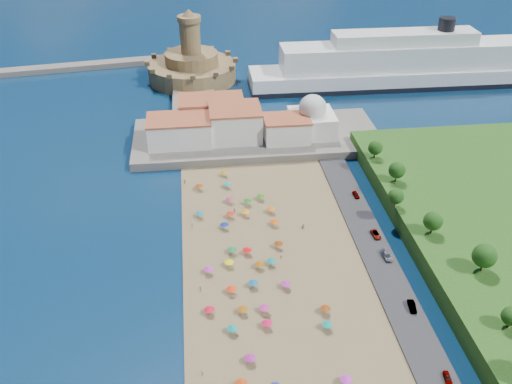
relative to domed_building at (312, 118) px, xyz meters
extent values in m
plane|color=#071938|center=(-30.00, -71.00, -8.97)|extent=(700.00, 700.00, 0.00)
cube|color=#59544C|center=(-20.00, 2.00, -7.47)|extent=(90.00, 36.00, 3.00)
cube|color=#59544C|center=(-42.00, 37.00, -7.77)|extent=(18.00, 70.00, 2.40)
cube|color=silver|center=(-48.00, -2.00, -1.47)|extent=(22.00, 14.00, 9.00)
cube|color=silver|center=(-28.00, 0.00, -0.47)|extent=(18.00, 16.00, 11.00)
cube|color=silver|center=(-10.00, -4.00, -1.97)|extent=(16.00, 12.00, 8.00)
cube|color=silver|center=(-36.00, 12.00, -0.97)|extent=(24.00, 14.00, 10.00)
cube|color=silver|center=(0.00, 0.00, -1.97)|extent=(16.00, 16.00, 8.00)
sphere|color=silver|center=(0.00, 0.00, 4.03)|extent=(10.00, 10.00, 10.00)
cylinder|color=silver|center=(0.00, 0.00, 7.83)|extent=(1.20, 1.20, 1.60)
cylinder|color=olive|center=(-42.00, 67.00, -4.97)|extent=(40.00, 40.00, 8.00)
cylinder|color=olive|center=(-42.00, 67.00, 1.53)|extent=(24.00, 24.00, 5.00)
cylinder|color=olive|center=(-42.00, 67.00, 11.03)|extent=(9.00, 9.00, 14.00)
cylinder|color=olive|center=(-42.00, 67.00, 19.23)|extent=(10.40, 10.40, 2.40)
cone|color=olive|center=(-42.00, 67.00, 21.93)|extent=(6.00, 6.00, 3.00)
cube|color=black|center=(50.64, 50.19, -7.88)|extent=(136.09, 21.68, 2.18)
cube|color=silver|center=(50.64, 50.19, -4.93)|extent=(135.08, 21.27, 8.09)
cube|color=silver|center=(50.64, 50.19, 4.51)|extent=(108.07, 17.37, 10.79)
cube|color=silver|center=(50.64, 50.19, 12.61)|extent=(63.08, 13.28, 5.40)
cylinder|color=black|center=(68.62, 50.00, 18.00)|extent=(7.19, 7.19, 5.40)
cylinder|color=gray|center=(-21.48, -46.09, -7.72)|extent=(0.07, 0.07, 2.00)
cone|color=orange|center=(-21.48, -46.09, -6.82)|extent=(2.50, 2.50, 0.60)
cylinder|color=gray|center=(-29.01, -92.45, -7.72)|extent=(0.07, 0.07, 2.00)
cone|color=#CE1044|center=(-29.01, -92.45, -6.82)|extent=(2.50, 2.50, 0.60)
cylinder|color=gray|center=(-24.89, -70.45, -7.72)|extent=(0.07, 0.07, 2.00)
cone|color=#0D776F|center=(-24.89, -70.45, -6.82)|extent=(2.50, 2.50, 0.60)
cylinder|color=gray|center=(-36.17, -79.95, -7.72)|extent=(0.07, 0.07, 2.00)
cone|color=#FF2F0B|center=(-36.17, -79.95, -6.82)|extent=(2.50, 2.50, 0.60)
cylinder|color=gray|center=(-34.70, -64.25, -7.72)|extent=(0.07, 0.07, 2.00)
cone|color=#15773A|center=(-34.70, -64.25, -6.82)|extent=(2.50, 2.50, 0.60)
cylinder|color=gray|center=(-33.98, -102.13, -7.72)|extent=(0.07, 0.07, 2.00)
cone|color=#9D2189|center=(-33.98, -102.13, -6.82)|extent=(2.50, 2.50, 0.60)
cylinder|color=gray|center=(-29.33, -46.83, -7.72)|extent=(0.07, 0.07, 2.00)
cone|color=orange|center=(-29.33, -46.83, -6.82)|extent=(2.50, 2.50, 0.60)
cylinder|color=gray|center=(-28.12, -71.27, -7.72)|extent=(0.07, 0.07, 2.00)
cone|color=#95510D|center=(-28.12, -71.27, -6.82)|extent=(2.50, 2.50, 0.60)
cylinder|color=gray|center=(-21.46, -52.72, -7.72)|extent=(0.07, 0.07, 2.00)
cone|color=#E5520A|center=(-21.46, -52.72, -6.82)|extent=(2.50, 2.50, 0.60)
cylinder|color=gray|center=(-41.86, -86.47, -7.72)|extent=(0.07, 0.07, 2.00)
cone|color=red|center=(-41.86, -86.47, -6.82)|extent=(2.50, 2.50, 0.60)
cylinder|color=gray|center=(-27.99, -40.95, -7.72)|extent=(0.07, 0.07, 2.00)
cone|color=#167B1C|center=(-27.99, -40.95, -6.82)|extent=(2.50, 2.50, 0.60)
cylinder|color=gray|center=(-21.86, -63.22, -7.72)|extent=(0.07, 0.07, 2.00)
cone|color=maroon|center=(-21.86, -63.22, -6.82)|extent=(2.50, 2.50, 0.60)
cylinder|color=gray|center=(-30.57, -78.35, -7.72)|extent=(0.07, 0.07, 2.00)
cone|color=#105A93|center=(-30.57, -78.35, -6.82)|extent=(2.50, 2.50, 0.60)
cylinder|color=gray|center=(-33.86, -22.81, -7.72)|extent=(0.07, 0.07, 2.00)
cone|color=#906E0D|center=(-33.86, -22.81, -6.82)|extent=(2.50, 2.50, 0.60)
cylinder|color=gray|center=(-14.73, -89.35, -7.72)|extent=(0.07, 0.07, 2.00)
cone|color=#81370B|center=(-14.73, -89.35, -6.82)|extent=(2.50, 2.50, 0.60)
cylinder|color=gray|center=(-33.42, -30.21, -7.72)|extent=(0.07, 0.07, 2.00)
cone|color=#0F8190|center=(-33.42, -30.21, -6.82)|extent=(2.50, 2.50, 0.60)
cylinder|color=gray|center=(-41.38, -71.83, -7.72)|extent=(0.07, 0.07, 2.00)
cone|color=#B025A6|center=(-41.38, -71.83, -6.82)|extent=(2.50, 2.50, 0.60)
cylinder|color=gray|center=(-37.04, -93.18, -7.72)|extent=(0.07, 0.07, 2.00)
cone|color=#0D7E7B|center=(-37.04, -93.18, -6.82)|extent=(2.50, 2.50, 0.60)
cylinder|color=gray|center=(-15.49, -94.50, -7.72)|extent=(0.07, 0.07, 2.00)
cone|color=#0D7E71|center=(-15.49, -94.50, -6.82)|extent=(2.50, 2.50, 0.60)
cylinder|color=gray|center=(-29.05, -87.40, -7.72)|extent=(0.07, 0.07, 2.00)
cone|color=#B62788|center=(-29.05, -87.40, -6.82)|extent=(2.50, 2.50, 0.60)
cone|color=#C2390F|center=(-36.50, -108.43, -6.82)|extent=(2.50, 2.50, 0.60)
cylinder|color=gray|center=(-33.35, -39.21, -7.72)|extent=(0.07, 0.07, 2.00)
cone|color=#B7275D|center=(-33.35, -39.21, -6.82)|extent=(2.50, 2.50, 0.60)
cylinder|color=gray|center=(-42.34, -30.46, -7.72)|extent=(0.07, 0.07, 2.00)
cone|color=#9C320E|center=(-42.34, -30.46, -6.82)|extent=(2.50, 2.50, 0.60)
cylinder|color=gray|center=(-23.67, -38.70, -7.72)|extent=(0.07, 0.07, 2.00)
cone|color=#2E7B15|center=(-23.67, -38.70, -6.82)|extent=(2.50, 2.50, 0.60)
cylinder|color=gray|center=(-22.52, -79.66, -7.72)|extent=(0.07, 0.07, 2.00)
cone|color=#AE259E|center=(-22.52, -79.66, -6.82)|extent=(2.50, 2.50, 0.60)
cylinder|color=gray|center=(-42.82, -45.91, -7.72)|extent=(0.07, 0.07, 2.00)
cone|color=#0F698B|center=(-42.82, -45.91, -6.82)|extent=(2.50, 2.50, 0.60)
cylinder|color=gray|center=(-35.92, -69.59, -7.72)|extent=(0.07, 0.07, 2.00)
cone|color=yellow|center=(-35.92, -69.59, -6.82)|extent=(2.50, 2.50, 0.60)
cylinder|color=gray|center=(-34.10, -87.26, -7.72)|extent=(0.07, 0.07, 2.00)
cone|color=#94530D|center=(-34.10, -87.26, -6.82)|extent=(2.50, 2.50, 0.60)
cylinder|color=gray|center=(-33.76, -47.20, -7.72)|extent=(0.07, 0.07, 2.00)
cone|color=red|center=(-33.76, -47.20, -6.82)|extent=(2.50, 2.50, 0.60)
cylinder|color=gray|center=(-35.90, -52.57, -7.72)|extent=(0.07, 0.07, 2.00)
cone|color=#0B2893|center=(-35.90, -52.57, -6.82)|extent=(2.50, 2.50, 0.60)
cylinder|color=gray|center=(-30.67, -65.03, -7.72)|extent=(0.07, 0.07, 2.00)
cone|color=red|center=(-30.67, -65.03, -6.82)|extent=(2.50, 2.50, 0.60)
cylinder|color=gray|center=(-15.10, -110.09, -7.72)|extent=(0.07, 0.07, 2.00)
cone|color=#C129B8|center=(-15.10, -110.09, -6.82)|extent=(2.50, 2.50, 0.60)
imported|color=tan|center=(-32.39, -44.64, -7.89)|extent=(0.97, 1.03, 1.68)
imported|color=tan|center=(-43.76, -78.10, -7.88)|extent=(0.65, 0.83, 1.69)
imported|color=tan|center=(-35.55, -107.87, -7.94)|extent=(1.42, 1.27, 1.56)
imported|color=tan|center=(-27.92, -89.70, -7.83)|extent=(0.98, 1.03, 1.78)
imported|color=tan|center=(-13.47, -55.16, -7.86)|extent=(1.67, 0.96, 1.72)
imported|color=tan|center=(-44.31, -104.06, -7.88)|extent=(0.55, 0.70, 1.68)
imported|color=tan|center=(-45.08, -50.60, -7.92)|extent=(1.05, 1.20, 1.62)
imported|color=tan|center=(-21.83, -67.93, -7.84)|extent=(0.69, 0.49, 1.78)
imported|color=tan|center=(-46.85, -26.15, -7.84)|extent=(0.95, 1.10, 1.77)
imported|color=gray|center=(6.00, -61.54, -7.67)|extent=(2.38, 4.52, 1.21)
imported|color=gray|center=(6.00, -71.28, -7.56)|extent=(2.33, 5.06, 1.43)
imported|color=gray|center=(6.00, -111.77, -7.68)|extent=(1.86, 3.66, 1.19)
imported|color=gray|center=(6.00, -40.68, -7.63)|extent=(1.70, 3.84, 1.28)
imported|color=gray|center=(6.00, -90.63, -7.57)|extent=(1.99, 4.42, 1.41)
cylinder|color=#382314|center=(21.87, -103.94, -1.80)|extent=(0.50, 0.50, 2.35)
sphere|color=#14380F|center=(21.87, -103.94, 0.32)|extent=(4.23, 4.23, 4.23)
cylinder|color=#382314|center=(24.60, -85.25, -1.32)|extent=(0.50, 0.50, 3.31)
sphere|color=#14380F|center=(24.60, -85.25, 1.66)|extent=(5.96, 5.96, 5.96)
cylinder|color=#382314|center=(18.29, -68.96, -1.55)|extent=(0.50, 0.50, 2.86)
sphere|color=#14380F|center=(18.29, -68.96, 1.03)|extent=(5.15, 5.15, 5.15)
cylinder|color=#382314|center=(12.75, -55.45, -1.70)|extent=(0.50, 0.50, 2.54)
sphere|color=#14380F|center=(12.75, -55.45, 0.59)|extent=(4.58, 4.58, 4.58)
cylinder|color=#382314|center=(17.64, -41.79, -1.54)|extent=(0.50, 0.50, 2.86)
sphere|color=#14380F|center=(17.64, -41.79, 1.03)|extent=(5.15, 5.15, 5.15)
cylinder|color=#382314|center=(15.60, -26.37, -1.63)|extent=(0.50, 0.50, 2.68)
sphere|color=#14380F|center=(15.60, -26.37, 0.78)|extent=(4.82, 4.82, 4.82)
camera|label=1|loc=(-42.68, -185.56, 87.26)|focal=40.00mm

